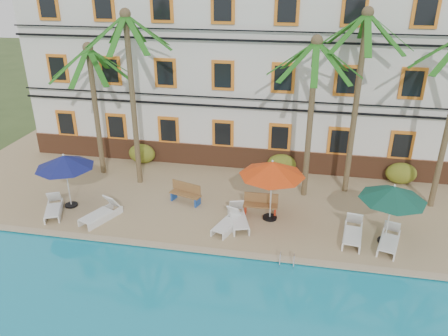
% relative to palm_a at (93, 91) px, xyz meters
% --- Properties ---
extents(ground, '(100.00, 100.00, 0.00)m').
position_rel_palm_a_xyz_m(ground, '(7.61, -5.03, -4.63)').
color(ground, '#384C23').
rests_on(ground, ground).
extents(pool_deck, '(30.00, 12.00, 0.25)m').
position_rel_palm_a_xyz_m(pool_deck, '(7.61, -0.03, -4.50)').
color(pool_deck, tan).
rests_on(pool_deck, ground).
extents(pool_coping, '(30.00, 0.35, 0.06)m').
position_rel_palm_a_xyz_m(pool_coping, '(7.61, -5.93, -4.35)').
color(pool_coping, tan).
rests_on(pool_coping, pool_deck).
extents(hotel_building, '(25.40, 6.44, 10.22)m').
position_rel_palm_a_xyz_m(hotel_building, '(7.61, 4.95, 0.75)').
color(hotel_building, silver).
rests_on(hotel_building, pool_deck).
extents(palm_a, '(4.04, 4.04, 6.75)m').
position_rel_palm_a_xyz_m(palm_a, '(0.00, 0.00, 0.00)').
color(palm_a, brown).
rests_on(palm_a, pool_deck).
extents(palm_b, '(4.04, 4.04, 8.35)m').
position_rel_palm_a_xyz_m(palm_b, '(2.32, -0.74, 0.93)').
color(palm_b, brown).
rests_on(palm_b, pool_deck).
extents(palm_c, '(4.04, 4.04, 7.42)m').
position_rel_palm_a_xyz_m(palm_c, '(10.53, -0.56, 0.40)').
color(palm_c, brown).
rests_on(palm_c, pool_deck).
extents(palm_d, '(4.04, 4.04, 8.49)m').
position_rel_palm_a_xyz_m(palm_d, '(12.50, 0.24, 1.02)').
color(palm_d, brown).
rests_on(palm_d, pool_deck).
extents(shrub_left, '(1.50, 0.90, 1.10)m').
position_rel_palm_a_xyz_m(shrub_left, '(1.61, 1.57, -3.83)').
color(shrub_left, '#1C5217').
rests_on(shrub_left, pool_deck).
extents(shrub_mid, '(1.50, 0.90, 1.10)m').
position_rel_palm_a_xyz_m(shrub_mid, '(9.30, 1.57, -3.83)').
color(shrub_mid, '#1C5217').
rests_on(shrub_mid, pool_deck).
extents(shrub_right, '(1.50, 0.90, 1.10)m').
position_rel_palm_a_xyz_m(shrub_right, '(15.26, 1.57, -3.83)').
color(shrub_right, '#1C5217').
rests_on(shrub_right, pool_deck).
extents(umbrella_blue, '(2.58, 2.58, 2.57)m').
position_rel_palm_a_xyz_m(umbrella_blue, '(0.12, -3.66, -2.18)').
color(umbrella_blue, black).
rests_on(umbrella_blue, pool_deck).
extents(umbrella_red, '(2.78, 2.78, 2.77)m').
position_rel_palm_a_xyz_m(umbrella_red, '(9.14, -3.07, -2.01)').
color(umbrella_red, black).
rests_on(umbrella_red, pool_deck).
extents(umbrella_green, '(2.54, 2.54, 2.54)m').
position_rel_palm_a_xyz_m(umbrella_green, '(13.78, -3.98, -2.21)').
color(umbrella_green, black).
rests_on(umbrella_green, pool_deck).
extents(lounger_a, '(1.31, 1.88, 0.84)m').
position_rel_palm_a_xyz_m(lounger_a, '(-0.28, -4.42, -4.10)').
color(lounger_a, silver).
rests_on(lounger_a, pool_deck).
extents(lounger_b, '(1.40, 2.04, 0.91)m').
position_rel_palm_a_xyz_m(lounger_b, '(2.01, -4.48, -4.08)').
color(lounger_b, silver).
rests_on(lounger_b, pool_deck).
extents(lounger_c, '(1.15, 1.83, 0.82)m').
position_rel_palm_a_xyz_m(lounger_c, '(7.49, -4.18, -4.11)').
color(lounger_c, silver).
rests_on(lounger_c, pool_deck).
extents(lounger_d, '(1.22, 2.00, 0.89)m').
position_rel_palm_a_xyz_m(lounger_d, '(7.85, -3.76, -4.09)').
color(lounger_d, silver).
rests_on(lounger_d, pool_deck).
extents(lounger_e, '(0.95, 2.02, 0.92)m').
position_rel_palm_a_xyz_m(lounger_e, '(12.53, -4.01, -4.08)').
color(lounger_e, silver).
rests_on(lounger_e, pool_deck).
extents(lounger_f, '(1.13, 1.96, 0.87)m').
position_rel_palm_a_xyz_m(lounger_f, '(13.88, -4.27, -4.09)').
color(lounger_f, silver).
rests_on(lounger_f, pool_deck).
extents(bench_left, '(1.57, 0.91, 0.93)m').
position_rel_palm_a_xyz_m(bench_left, '(5.20, -2.30, -3.91)').
color(bench_left, olive).
rests_on(bench_left, pool_deck).
extents(bench_right, '(1.52, 0.53, 0.93)m').
position_rel_palm_a_xyz_m(bench_right, '(8.68, -2.69, -3.91)').
color(bench_right, olive).
rests_on(bench_right, pool_deck).
extents(pool_ladder, '(0.54, 0.74, 0.74)m').
position_rel_palm_a_xyz_m(pool_ladder, '(10.05, -6.03, -4.38)').
color(pool_ladder, silver).
rests_on(pool_ladder, ground).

